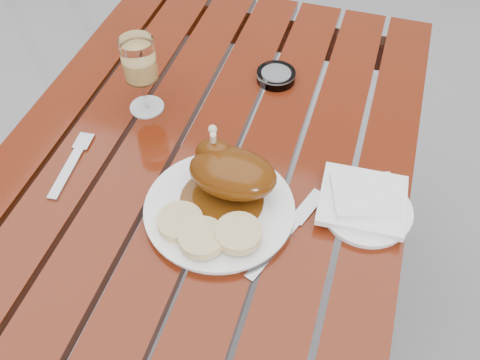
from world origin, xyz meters
name	(u,v)px	position (x,y,z in m)	size (l,w,h in m)	color
ground	(217,324)	(0.00, 0.00, 0.00)	(60.00, 60.00, 0.00)	slate
table	(212,257)	(0.00, 0.00, 0.38)	(0.80, 1.20, 0.75)	maroon
dinner_plate	(219,210)	(0.08, -0.13, 0.76)	(0.27, 0.27, 0.02)	white
roast_duck	(229,172)	(0.08, -0.08, 0.81)	(0.17, 0.16, 0.12)	#512809
bread_dumplings	(207,231)	(0.07, -0.19, 0.78)	(0.18, 0.10, 0.03)	#DCC286
wine_glass	(142,76)	(-0.16, 0.09, 0.84)	(0.07, 0.07, 0.17)	#FACC72
side_plate	(366,210)	(0.33, -0.05, 0.76)	(0.16, 0.16, 0.01)	white
napkin	(363,200)	(0.32, -0.04, 0.77)	(0.15, 0.14, 0.01)	white
ashtray	(276,76)	(0.08, 0.27, 0.76)	(0.09, 0.09, 0.02)	#B2B7BC
fork	(69,168)	(-0.24, -0.11, 0.75)	(0.02, 0.16, 0.01)	gray
knife	(281,239)	(0.20, -0.15, 0.75)	(0.02, 0.19, 0.01)	gray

